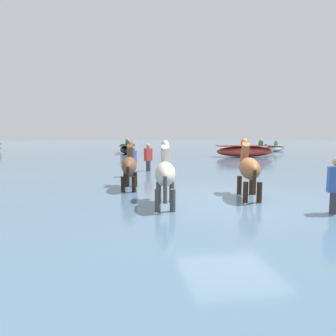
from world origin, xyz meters
The scene contains 11 objects.
ground_plane centered at (0.00, 0.00, 0.00)m, with size 120.00×120.00×0.00m, color #84755B.
water_surface centered at (0.00, 10.00, 0.21)m, with size 90.00×90.00×0.43m, color slate.
horse_lead_bay centered at (-2.53, 1.79, 1.10)m, with size 0.59×1.71×1.85m.
horse_trailing_chestnut centered at (0.46, 0.00, 1.16)m, with size 0.81×1.81×1.96m.
horse_flank_pinto centered at (-1.83, -0.43, 1.14)m, with size 0.69×1.79×1.93m.
boat_far_inshore centered at (10.94, 16.98, 0.68)m, with size 2.72×1.82×0.98m.
boat_near_starboard centered at (-1.87, 16.68, 0.77)m, with size 1.39×3.81×1.15m.
boat_distant_west centered at (5.87, 11.98, 0.82)m, with size 4.07×1.69×1.25m.
person_spectator_far centered at (1.58, -1.76, 0.87)m, with size 0.37×0.31×1.63m.
person_wading_close centered at (-2.30, 4.32, 0.87)m, with size 0.38×0.35×1.63m.
person_onlooker_right centered at (-1.50, 5.78, 0.87)m, with size 0.38×0.34×1.63m.
Camera 1 is at (-3.01, -7.25, 2.16)m, focal length 32.24 mm.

